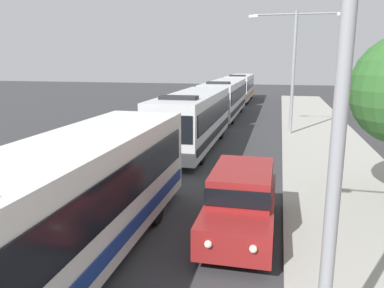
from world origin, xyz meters
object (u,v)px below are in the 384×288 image
object	(u,v)px
bus_fourth_in_line	(240,87)
bus_middle	(225,97)
streetlamp_near	(347,30)
streetlamp_mid	(294,59)
white_suv	(242,198)
bus_lead	(61,207)
bus_second_in_line	(193,118)

from	to	relation	value
bus_fourth_in_line	bus_middle	bearing A→B (deg)	-90.00
streetlamp_near	bus_middle	bearing A→B (deg)	101.14
streetlamp_near	streetlamp_mid	world-z (taller)	streetlamp_near
bus_fourth_in_line	streetlamp_near	xyz separation A→B (m)	(5.40, -40.45, 3.56)
streetlamp_near	bus_fourth_in_line	bearing A→B (deg)	97.60
bus_middle	streetlamp_near	size ratio (longest dim) A/B	1.42
bus_middle	bus_fourth_in_line	xyz separation A→B (m)	(-0.00, 13.03, -0.00)
bus_fourth_in_line	white_suv	world-z (taller)	bus_fourth_in_line
bus_lead	white_suv	size ratio (longest dim) A/B	2.38
bus_second_in_line	streetlamp_mid	size ratio (longest dim) A/B	1.38
bus_lead	bus_fourth_in_line	xyz separation A→B (m)	(-0.00, 38.68, -0.00)
white_suv	streetlamp_mid	xyz separation A→B (m)	(1.70, 15.11, 3.85)
bus_lead	white_suv	distance (m)	4.93
bus_lead	bus_fourth_in_line	size ratio (longest dim) A/B	1.12
bus_fourth_in_line	white_suv	size ratio (longest dim) A/B	2.13
streetlamp_mid	bus_middle	bearing A→B (deg)	126.30
bus_fourth_in_line	streetlamp_mid	xyz separation A→B (m)	(5.40, -20.38, 3.19)
bus_lead	streetlamp_near	bearing A→B (deg)	-18.10
bus_middle	streetlamp_mid	distance (m)	9.66
bus_fourth_in_line	streetlamp_mid	world-z (taller)	streetlamp_mid
streetlamp_mid	white_suv	bearing A→B (deg)	-96.42
bus_lead	bus_second_in_line	world-z (taller)	same
bus_lead	white_suv	world-z (taller)	bus_lead
bus_second_in_line	streetlamp_near	bearing A→B (deg)	-70.40
streetlamp_near	streetlamp_mid	bearing A→B (deg)	90.00
bus_middle	streetlamp_near	xyz separation A→B (m)	(5.40, -27.41, 3.56)
streetlamp_mid	bus_second_in_line	bearing A→B (deg)	-137.77
bus_middle	bus_fourth_in_line	size ratio (longest dim) A/B	1.13
bus_second_in_line	white_suv	xyz separation A→B (m)	(3.70, -10.21, -0.66)
bus_second_in_line	bus_fourth_in_line	world-z (taller)	same
white_suv	bus_lead	bearing A→B (deg)	-139.22
bus_fourth_in_line	white_suv	distance (m)	35.69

